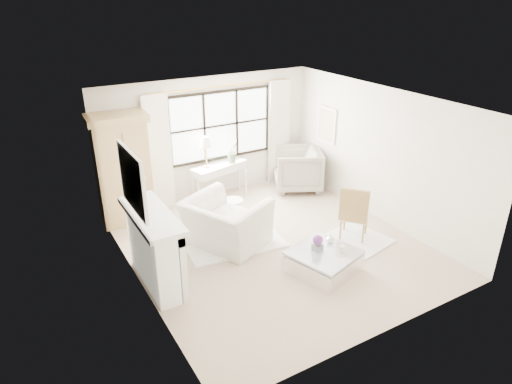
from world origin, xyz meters
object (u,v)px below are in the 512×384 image
Objects in this scene: armoire at (123,169)px; club_armchair at (226,223)px; coffee_table at (323,261)px; console_table at (220,181)px.

armoire is 1.62× the size of club_armchair.
coffee_table is (1.01, -1.60, -0.27)m from club_armchair.
coffee_table is (0.18, -3.56, -0.22)m from console_table.
armoire is 1.80× the size of coffee_table.
club_armchair is (1.30, -1.88, -0.69)m from armoire.
armoire is 1.64× the size of console_table.
armoire reaches higher than club_armchair.
console_table is (2.13, 0.08, -0.74)m from armoire.
console_table is 1.10× the size of coffee_table.
club_armchair is 1.92m from coffee_table.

